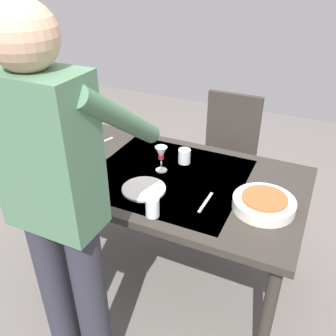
{
  "coord_description": "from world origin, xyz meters",
  "views": [
    {
      "loc": [
        -0.72,
        1.56,
        1.8
      ],
      "look_at": [
        0.0,
        0.0,
        0.77
      ],
      "focal_mm": 39.08,
      "sensor_mm": 36.0,
      "label": 1
    }
  ],
  "objects_px": {
    "water_cup_near_left": "(153,207)",
    "chair_near": "(227,148)",
    "serving_bowl_pasta": "(264,203)",
    "dinner_plate_far": "(84,160)",
    "wine_bottle": "(92,161)",
    "wine_glass_left": "(161,154)",
    "water_cup_near_right": "(184,156)",
    "dinner_plate_near": "(144,189)",
    "water_cup_far_left": "(50,160)",
    "person_server": "(59,202)",
    "dining_table": "(168,187)"
  },
  "relations": [
    {
      "from": "water_cup_near_left",
      "to": "chair_near",
      "type": "bearing_deg",
      "value": -91.28
    },
    {
      "from": "serving_bowl_pasta",
      "to": "dinner_plate_far",
      "type": "height_order",
      "value": "serving_bowl_pasta"
    },
    {
      "from": "wine_bottle",
      "to": "dinner_plate_far",
      "type": "distance_m",
      "value": 0.24
    },
    {
      "from": "wine_glass_left",
      "to": "water_cup_near_right",
      "type": "height_order",
      "value": "wine_glass_left"
    },
    {
      "from": "water_cup_near_left",
      "to": "dinner_plate_near",
      "type": "height_order",
      "value": "water_cup_near_left"
    },
    {
      "from": "water_cup_near_right",
      "to": "dinner_plate_near",
      "type": "xyz_separation_m",
      "value": [
        0.08,
        0.35,
        -0.04
      ]
    },
    {
      "from": "wine_glass_left",
      "to": "water_cup_far_left",
      "type": "distance_m",
      "value": 0.64
    },
    {
      "from": "wine_bottle",
      "to": "wine_glass_left",
      "type": "relative_size",
      "value": 1.96
    },
    {
      "from": "person_server",
      "to": "dinner_plate_far",
      "type": "distance_m",
      "value": 0.78
    },
    {
      "from": "dining_table",
      "to": "wine_bottle",
      "type": "height_order",
      "value": "wine_bottle"
    },
    {
      "from": "water_cup_near_left",
      "to": "dinner_plate_near",
      "type": "distance_m",
      "value": 0.22
    },
    {
      "from": "chair_near",
      "to": "serving_bowl_pasta",
      "type": "xyz_separation_m",
      "value": [
        -0.44,
        0.9,
        0.23
      ]
    },
    {
      "from": "chair_near",
      "to": "water_cup_far_left",
      "type": "distance_m",
      "value": 1.29
    },
    {
      "from": "dinner_plate_near",
      "to": "wine_glass_left",
      "type": "bearing_deg",
      "value": -89.51
    },
    {
      "from": "water_cup_near_right",
      "to": "serving_bowl_pasta",
      "type": "relative_size",
      "value": 0.29
    },
    {
      "from": "person_server",
      "to": "water_cup_near_left",
      "type": "xyz_separation_m",
      "value": [
        -0.22,
        -0.35,
        -0.19
      ]
    },
    {
      "from": "person_server",
      "to": "water_cup_far_left",
      "type": "xyz_separation_m",
      "value": [
        0.51,
        -0.5,
        -0.19
      ]
    },
    {
      "from": "dining_table",
      "to": "wine_glass_left",
      "type": "bearing_deg",
      "value": -30.76
    },
    {
      "from": "chair_near",
      "to": "wine_glass_left",
      "type": "bearing_deg",
      "value": 78.02
    },
    {
      "from": "dinner_plate_near",
      "to": "water_cup_near_right",
      "type": "bearing_deg",
      "value": -102.85
    },
    {
      "from": "wine_bottle",
      "to": "water_cup_near_left",
      "type": "relative_size",
      "value": 3.05
    },
    {
      "from": "water_cup_near_right",
      "to": "serving_bowl_pasta",
      "type": "height_order",
      "value": "water_cup_near_right"
    },
    {
      "from": "water_cup_near_left",
      "to": "dinner_plate_far",
      "type": "distance_m",
      "value": 0.67
    },
    {
      "from": "person_server",
      "to": "chair_near",
      "type": "bearing_deg",
      "value": -99.3
    },
    {
      "from": "water_cup_near_right",
      "to": "dinner_plate_near",
      "type": "bearing_deg",
      "value": 77.15
    },
    {
      "from": "dining_table",
      "to": "wine_bottle",
      "type": "distance_m",
      "value": 0.45
    },
    {
      "from": "wine_glass_left",
      "to": "water_cup_near_left",
      "type": "xyz_separation_m",
      "value": [
        -0.14,
        0.38,
        -0.06
      ]
    },
    {
      "from": "chair_near",
      "to": "water_cup_far_left",
      "type": "xyz_separation_m",
      "value": [
        0.76,
        1.02,
        0.24
      ]
    },
    {
      "from": "chair_near",
      "to": "water_cup_near_right",
      "type": "distance_m",
      "value": 0.69
    },
    {
      "from": "person_server",
      "to": "dinner_plate_near",
      "type": "height_order",
      "value": "person_server"
    },
    {
      "from": "dinner_plate_far",
      "to": "serving_bowl_pasta",
      "type": "bearing_deg",
      "value": 179.06
    },
    {
      "from": "dining_table",
      "to": "person_server",
      "type": "height_order",
      "value": "person_server"
    },
    {
      "from": "water_cup_far_left",
      "to": "serving_bowl_pasta",
      "type": "relative_size",
      "value": 0.32
    },
    {
      "from": "water_cup_near_left",
      "to": "person_server",
      "type": "bearing_deg",
      "value": 57.44
    },
    {
      "from": "chair_near",
      "to": "serving_bowl_pasta",
      "type": "height_order",
      "value": "chair_near"
    },
    {
      "from": "person_server",
      "to": "water_cup_near_left",
      "type": "height_order",
      "value": "person_server"
    },
    {
      "from": "chair_near",
      "to": "water_cup_near_left",
      "type": "distance_m",
      "value": 1.19
    },
    {
      "from": "chair_near",
      "to": "dinner_plate_far",
      "type": "relative_size",
      "value": 3.96
    },
    {
      "from": "water_cup_near_left",
      "to": "dinner_plate_near",
      "type": "xyz_separation_m",
      "value": [
        0.14,
        -0.17,
        -0.04
      ]
    },
    {
      "from": "dining_table",
      "to": "dinner_plate_near",
      "type": "height_order",
      "value": "dinner_plate_near"
    },
    {
      "from": "water_cup_far_left",
      "to": "water_cup_near_right",
      "type": "bearing_deg",
      "value": -151.19
    },
    {
      "from": "water_cup_near_right",
      "to": "water_cup_near_left",
      "type": "bearing_deg",
      "value": 96.31
    },
    {
      "from": "water_cup_far_left",
      "to": "water_cup_near_left",
      "type": "bearing_deg",
      "value": 168.25
    },
    {
      "from": "chair_near",
      "to": "serving_bowl_pasta",
      "type": "distance_m",
      "value": 1.02
    },
    {
      "from": "water_cup_near_right",
      "to": "water_cup_far_left",
      "type": "height_order",
      "value": "water_cup_far_left"
    },
    {
      "from": "water_cup_near_left",
      "to": "water_cup_far_left",
      "type": "xyz_separation_m",
      "value": [
        0.73,
        -0.15,
        -0.0
      ]
    },
    {
      "from": "dining_table",
      "to": "water_cup_far_left",
      "type": "bearing_deg",
      "value": 16.87
    },
    {
      "from": "serving_bowl_pasta",
      "to": "water_cup_near_right",
      "type": "bearing_deg",
      "value": -26.06
    },
    {
      "from": "water_cup_far_left",
      "to": "serving_bowl_pasta",
      "type": "bearing_deg",
      "value": -174.37
    },
    {
      "from": "water_cup_near_left",
      "to": "dinner_plate_far",
      "type": "relative_size",
      "value": 0.42
    }
  ]
}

